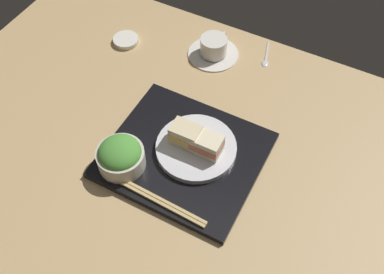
{
  "coord_description": "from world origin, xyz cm",
  "views": [
    {
      "loc": [
        31.3,
        -51.42,
        90.76
      ],
      "look_at": [
        2.08,
        4.01,
        5.0
      ],
      "focal_mm": 41.86,
      "sensor_mm": 36.0,
      "label": 1
    }
  ],
  "objects_px": {
    "coffee_cup": "(214,48)",
    "small_sauce_dish": "(126,40)",
    "sandwich_plate": "(196,148)",
    "sandwich_far": "(207,144)",
    "teaspoon": "(266,59)",
    "salad_bowl": "(120,156)",
    "chopsticks_pair": "(162,202)",
    "sandwich_near": "(186,135)"
  },
  "relations": [
    {
      "from": "sandwich_far",
      "to": "salad_bowl",
      "type": "relative_size",
      "value": 0.63
    },
    {
      "from": "coffee_cup",
      "to": "small_sauce_dish",
      "type": "relative_size",
      "value": 1.95
    },
    {
      "from": "sandwich_near",
      "to": "coffee_cup",
      "type": "height_order",
      "value": "sandwich_near"
    },
    {
      "from": "salad_bowl",
      "to": "coffee_cup",
      "type": "distance_m",
      "value": 0.45
    },
    {
      "from": "sandwich_near",
      "to": "coffee_cup",
      "type": "distance_m",
      "value": 0.35
    },
    {
      "from": "coffee_cup",
      "to": "teaspoon",
      "type": "height_order",
      "value": "coffee_cup"
    },
    {
      "from": "sandwich_near",
      "to": "teaspoon",
      "type": "distance_m",
      "value": 0.39
    },
    {
      "from": "sandwich_plate",
      "to": "salad_bowl",
      "type": "bearing_deg",
      "value": -139.13
    },
    {
      "from": "sandwich_far",
      "to": "teaspoon",
      "type": "bearing_deg",
      "value": 90.13
    },
    {
      "from": "teaspoon",
      "to": "salad_bowl",
      "type": "bearing_deg",
      "value": -108.09
    },
    {
      "from": "sandwich_near",
      "to": "salad_bowl",
      "type": "xyz_separation_m",
      "value": [
        -0.11,
        -0.12,
        -0.01
      ]
    },
    {
      "from": "sandwich_far",
      "to": "sandwich_plate",
      "type": "bearing_deg",
      "value": 179.19
    },
    {
      "from": "sandwich_far",
      "to": "small_sauce_dish",
      "type": "xyz_separation_m",
      "value": [
        -0.4,
        0.26,
        -0.05
      ]
    },
    {
      "from": "sandwich_far",
      "to": "coffee_cup",
      "type": "height_order",
      "value": "sandwich_far"
    },
    {
      "from": "sandwich_near",
      "to": "teaspoon",
      "type": "height_order",
      "value": "sandwich_near"
    },
    {
      "from": "sandwich_near",
      "to": "sandwich_far",
      "type": "height_order",
      "value": "sandwich_near"
    },
    {
      "from": "sandwich_near",
      "to": "salad_bowl",
      "type": "relative_size",
      "value": 0.63
    },
    {
      "from": "sandwich_near",
      "to": "small_sauce_dish",
      "type": "relative_size",
      "value": 0.94
    },
    {
      "from": "sandwich_plate",
      "to": "chopsticks_pair",
      "type": "xyz_separation_m",
      "value": [
        -0.0,
        -0.16,
        -0.0
      ]
    },
    {
      "from": "sandwich_near",
      "to": "sandwich_far",
      "type": "relative_size",
      "value": 1.01
    },
    {
      "from": "sandwich_near",
      "to": "salad_bowl",
      "type": "distance_m",
      "value": 0.16
    },
    {
      "from": "sandwich_plate",
      "to": "coffee_cup",
      "type": "relative_size",
      "value": 1.33
    },
    {
      "from": "sandwich_near",
      "to": "sandwich_far",
      "type": "distance_m",
      "value": 0.06
    },
    {
      "from": "sandwich_near",
      "to": "sandwich_far",
      "type": "xyz_separation_m",
      "value": [
        0.06,
        -0.0,
        -0.0
      ]
    },
    {
      "from": "sandwich_plate",
      "to": "sandwich_far",
      "type": "xyz_separation_m",
      "value": [
        0.03,
        -0.0,
        0.03
      ]
    },
    {
      "from": "sandwich_near",
      "to": "small_sauce_dish",
      "type": "height_order",
      "value": "sandwich_near"
    },
    {
      "from": "sandwich_far",
      "to": "teaspoon",
      "type": "relative_size",
      "value": 0.67
    },
    {
      "from": "sandwich_far",
      "to": "coffee_cup",
      "type": "relative_size",
      "value": 0.48
    },
    {
      "from": "sandwich_plate",
      "to": "sandwich_far",
      "type": "height_order",
      "value": "sandwich_far"
    },
    {
      "from": "sandwich_near",
      "to": "salad_bowl",
      "type": "height_order",
      "value": "salad_bowl"
    },
    {
      "from": "coffee_cup",
      "to": "teaspoon",
      "type": "relative_size",
      "value": 1.4
    },
    {
      "from": "sandwich_plate",
      "to": "sandwich_near",
      "type": "relative_size",
      "value": 2.74
    },
    {
      "from": "salad_bowl",
      "to": "teaspoon",
      "type": "height_order",
      "value": "salad_bowl"
    },
    {
      "from": "small_sauce_dish",
      "to": "chopsticks_pair",
      "type": "bearing_deg",
      "value": -48.89
    },
    {
      "from": "chopsticks_pair",
      "to": "teaspoon",
      "type": "bearing_deg",
      "value": 87.02
    },
    {
      "from": "chopsticks_pair",
      "to": "sandwich_far",
      "type": "bearing_deg",
      "value": 79.83
    },
    {
      "from": "sandwich_far",
      "to": "chopsticks_pair",
      "type": "distance_m",
      "value": 0.17
    },
    {
      "from": "salad_bowl",
      "to": "small_sauce_dish",
      "type": "distance_m",
      "value": 0.44
    },
    {
      "from": "sandwich_far",
      "to": "teaspoon",
      "type": "xyz_separation_m",
      "value": [
        -0.0,
        0.38,
        -0.05
      ]
    },
    {
      "from": "coffee_cup",
      "to": "teaspoon",
      "type": "distance_m",
      "value": 0.15
    },
    {
      "from": "sandwich_far",
      "to": "coffee_cup",
      "type": "bearing_deg",
      "value": 113.45
    },
    {
      "from": "teaspoon",
      "to": "sandwich_plate",
      "type": "bearing_deg",
      "value": -94.07
    }
  ]
}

